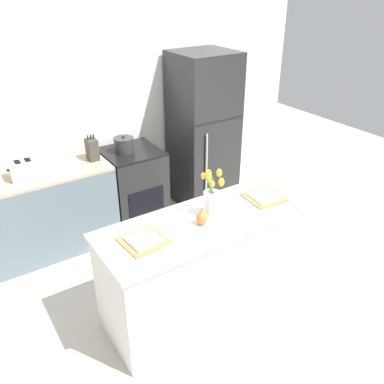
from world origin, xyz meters
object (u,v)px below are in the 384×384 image
object	(u,v)px
flower_vase	(212,200)
pear_figurine	(202,218)
stove_range	(134,187)
plate_setting_right	(264,197)
knife_block	(92,149)
refrigerator	(203,131)
cooking_pot	(124,145)
plate_setting_left	(144,240)
toaster	(24,169)

from	to	relation	value
flower_vase	pear_figurine	size ratio (longest dim) A/B	2.78
stove_range	plate_setting_right	distance (m)	1.72
pear_figurine	knife_block	size ratio (longest dim) A/B	0.54
pear_figurine	knife_block	xyz separation A→B (m)	(-0.23, 1.64, 0.04)
refrigerator	flower_vase	bearing A→B (deg)	-122.84
plate_setting_right	cooking_pot	bearing A→B (deg)	108.91
refrigerator	flower_vase	size ratio (longest dim) A/B	4.50
stove_range	plate_setting_left	size ratio (longest dim) A/B	2.70
cooking_pot	knife_block	xyz separation A→B (m)	(-0.35, -0.00, 0.03)
toaster	knife_block	size ratio (longest dim) A/B	1.04
refrigerator	toaster	distance (m)	2.06
refrigerator	knife_block	size ratio (longest dim) A/B	6.79
pear_figurine	cooking_pot	xyz separation A→B (m)	(0.13, 1.64, 0.01)
plate_setting_left	plate_setting_right	bearing A→B (deg)	0.00
stove_range	flower_vase	distance (m)	1.68
stove_range	cooking_pot	size ratio (longest dim) A/B	4.16
plate_setting_right	pear_figurine	bearing A→B (deg)	-176.50
refrigerator	toaster	xyz separation A→B (m)	(-2.06, -0.05, 0.05)
plate_setting_right	toaster	bearing A→B (deg)	135.74
pear_figurine	toaster	size ratio (longest dim) A/B	0.52
stove_range	refrigerator	world-z (taller)	refrigerator
toaster	knife_block	world-z (taller)	knife_block
flower_vase	toaster	world-z (taller)	flower_vase
refrigerator	stove_range	bearing A→B (deg)	-179.96
flower_vase	knife_block	bearing A→B (deg)	102.92
plate_setting_right	toaster	world-z (taller)	toaster
pear_figurine	toaster	bearing A→B (deg)	119.92
stove_range	plate_setting_right	xyz separation A→B (m)	(0.47, -1.59, 0.46)
plate_setting_left	knife_block	size ratio (longest dim) A/B	1.21
plate_setting_left	stove_range	bearing A→B (deg)	67.08
toaster	refrigerator	bearing A→B (deg)	1.30
pear_figurine	knife_block	distance (m)	1.65
flower_vase	stove_range	bearing A→B (deg)	87.61
toaster	pear_figurine	bearing A→B (deg)	-60.08
plate_setting_right	cooking_pot	distance (m)	1.69
pear_figurine	plate_setting_right	size ratio (longest dim) A/B	0.45
toaster	stove_range	bearing A→B (deg)	2.38
stove_range	pear_figurine	xyz separation A→B (m)	(-0.20, -1.63, 0.51)
plate_setting_left	refrigerator	bearing A→B (deg)	44.47
pear_figurine	toaster	distance (m)	1.83
plate_setting_right	toaster	size ratio (longest dim) A/B	1.17
refrigerator	plate_setting_left	bearing A→B (deg)	-135.53
stove_range	refrigerator	bearing A→B (deg)	0.04
stove_range	cooking_pot	xyz separation A→B (m)	(-0.07, 0.01, 0.52)
plate_setting_right	refrigerator	bearing A→B (deg)	73.35
stove_range	plate_setting_right	world-z (taller)	plate_setting_right
cooking_pot	knife_block	bearing A→B (deg)	-179.53
cooking_pot	plate_setting_right	bearing A→B (deg)	-71.09
pear_figurine	cooking_pot	distance (m)	1.65
plate_setting_right	cooking_pot	xyz separation A→B (m)	(-0.55, 1.60, 0.06)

